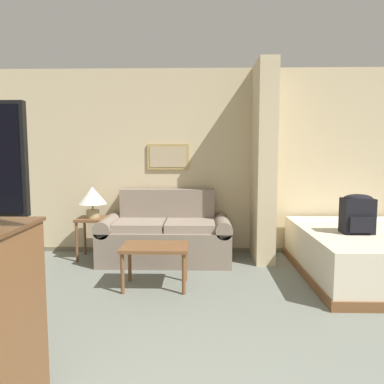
% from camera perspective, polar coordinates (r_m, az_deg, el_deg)
% --- Properties ---
extents(wall_back, '(7.39, 0.16, 2.60)m').
position_cam_1_polar(wall_back, '(5.38, 0.66, 4.53)').
color(wall_back, '#CCB78E').
rests_on(wall_back, ground_plane).
extents(wall_partition_pillar, '(0.24, 0.70, 2.60)m').
position_cam_1_polar(wall_partition_pillar, '(5.04, 10.84, 4.38)').
color(wall_partition_pillar, '#CCB78E').
rests_on(wall_partition_pillar, ground_plane).
extents(couch, '(1.72, 0.84, 0.93)m').
position_cam_1_polar(couch, '(5.04, -4.00, -6.64)').
color(couch, gray).
rests_on(couch, ground_plane).
extents(coffee_table, '(0.71, 0.47, 0.46)m').
position_cam_1_polar(coffee_table, '(4.03, -5.63, -8.92)').
color(coffee_table, brown).
rests_on(coffee_table, ground_plane).
extents(side_table, '(0.41, 0.41, 0.56)m').
position_cam_1_polar(side_table, '(5.25, -14.83, -4.92)').
color(side_table, brown).
rests_on(side_table, ground_plane).
extents(table_lamp, '(0.38, 0.38, 0.42)m').
position_cam_1_polar(table_lamp, '(5.19, -14.94, -0.74)').
color(table_lamp, tan).
rests_on(table_lamp, side_table).
extents(bed, '(1.56, 2.00, 0.54)m').
position_cam_1_polar(bed, '(4.85, 25.40, -8.41)').
color(bed, brown).
rests_on(bed, ground_plane).
extents(backpack, '(0.34, 0.24, 0.44)m').
position_cam_1_polar(backpack, '(4.54, 23.91, -2.96)').
color(backpack, black).
rests_on(backpack, bed).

